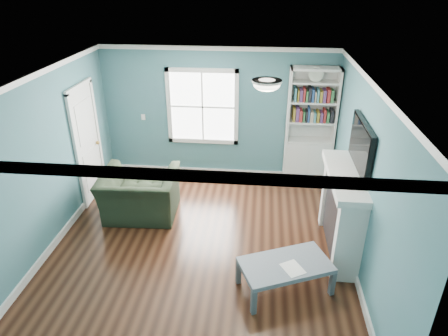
# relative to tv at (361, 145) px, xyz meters

# --- Properties ---
(floor) EXTENTS (5.00, 5.00, 0.00)m
(floor) POSITION_rel_tv_xyz_m (-2.20, -0.20, -1.72)
(floor) COLOR black
(floor) RESTS_ON ground
(room_walls) EXTENTS (5.00, 5.00, 5.00)m
(room_walls) POSITION_rel_tv_xyz_m (-2.20, -0.20, -0.14)
(room_walls) COLOR #387376
(room_walls) RESTS_ON ground
(trim) EXTENTS (4.50, 5.00, 2.60)m
(trim) POSITION_rel_tv_xyz_m (-2.20, -0.20, -0.49)
(trim) COLOR white
(trim) RESTS_ON ground
(window) EXTENTS (1.40, 0.06, 1.50)m
(window) POSITION_rel_tv_xyz_m (-2.50, 2.29, -0.27)
(window) COLOR white
(window) RESTS_ON room_walls
(bookshelf) EXTENTS (0.90, 0.35, 2.31)m
(bookshelf) POSITION_rel_tv_xyz_m (-0.43, 2.10, -0.80)
(bookshelf) COLOR silver
(bookshelf) RESTS_ON ground
(fireplace) EXTENTS (0.44, 1.58, 1.30)m
(fireplace) POSITION_rel_tv_xyz_m (-0.12, 0.00, -1.09)
(fireplace) COLOR black
(fireplace) RESTS_ON ground
(tv) EXTENTS (0.06, 1.10, 0.65)m
(tv) POSITION_rel_tv_xyz_m (0.00, 0.00, 0.00)
(tv) COLOR black
(tv) RESTS_ON fireplace
(door) EXTENTS (0.12, 0.98, 2.17)m
(door) POSITION_rel_tv_xyz_m (-4.42, 1.20, -0.65)
(door) COLOR silver
(door) RESTS_ON ground
(ceiling_fixture) EXTENTS (0.38, 0.38, 0.15)m
(ceiling_fixture) POSITION_rel_tv_xyz_m (-1.30, -0.10, 0.82)
(ceiling_fixture) COLOR white
(ceiling_fixture) RESTS_ON room_walls
(light_switch) EXTENTS (0.08, 0.01, 0.12)m
(light_switch) POSITION_rel_tv_xyz_m (-3.70, 2.28, -0.52)
(light_switch) COLOR white
(light_switch) RESTS_ON room_walls
(recliner) EXTENTS (1.28, 0.87, 1.09)m
(recliner) POSITION_rel_tv_xyz_m (-3.35, 0.60, -1.18)
(recliner) COLOR black
(recliner) RESTS_ON ground
(coffee_table) EXTENTS (1.31, 1.04, 0.42)m
(coffee_table) POSITION_rel_tv_xyz_m (-0.95, -0.94, -1.36)
(coffee_table) COLOR #484F56
(coffee_table) RESTS_ON ground
(paper_sheet) EXTENTS (0.35, 0.37, 0.00)m
(paper_sheet) POSITION_rel_tv_xyz_m (-0.86, -1.04, -1.30)
(paper_sheet) COLOR white
(paper_sheet) RESTS_ON coffee_table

